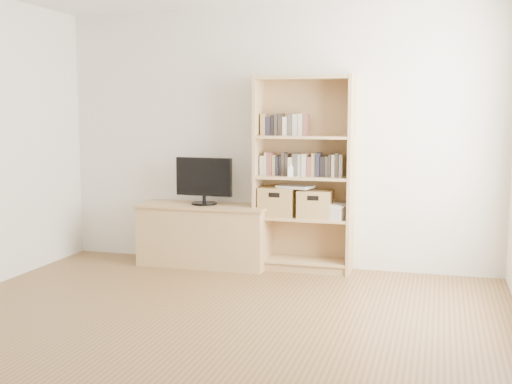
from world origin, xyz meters
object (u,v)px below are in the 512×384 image
at_px(bookshelf, 304,174).
at_px(television, 204,181).
at_px(baby_monitor, 291,172).
at_px(laptop, 295,187).
at_px(tv_stand, 205,236).
at_px(basket_right, 315,204).
at_px(basket_left, 278,202).

relative_size(bookshelf, television, 3.19).
distance_m(bookshelf, television, 1.02).
relative_size(baby_monitor, laptop, 0.31).
bearing_deg(tv_stand, baby_monitor, -2.34).
height_order(baby_monitor, laptop, baby_monitor).
xyz_separation_m(bookshelf, basket_right, (0.12, -0.01, -0.29)).
xyz_separation_m(tv_stand, basket_right, (1.13, 0.07, 0.37)).
bearing_deg(bookshelf, basket_left, -178.81).
bearing_deg(basket_right, basket_left, 177.58).
relative_size(television, basket_right, 1.84).
xyz_separation_m(television, baby_monitor, (0.91, -0.03, 0.12)).
distance_m(tv_stand, baby_monitor, 1.14).
relative_size(basket_left, basket_right, 1.07).
bearing_deg(laptop, tv_stand, -161.79).
bearing_deg(baby_monitor, laptop, 58.25).
bearing_deg(television, tv_stand, 0.00).
bearing_deg(basket_right, laptop, -178.52).
distance_m(tv_stand, bookshelf, 1.21).
distance_m(baby_monitor, laptop, 0.18).
height_order(baby_monitor, basket_right, baby_monitor).
bearing_deg(tv_stand, television, 0.00).
bearing_deg(basket_right, bookshelf, 174.97).
height_order(bookshelf, laptop, bookshelf).
distance_m(bookshelf, baby_monitor, 0.15).
distance_m(television, baby_monitor, 0.92).
bearing_deg(laptop, baby_monitor, -93.93).
bearing_deg(tv_stand, laptop, 3.11).
xyz_separation_m(basket_right, laptop, (-0.19, -0.01, 0.17)).
distance_m(basket_left, laptop, 0.24).
distance_m(television, laptop, 0.94).
relative_size(television, laptop, 1.85).
height_order(basket_left, basket_right, basket_left).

